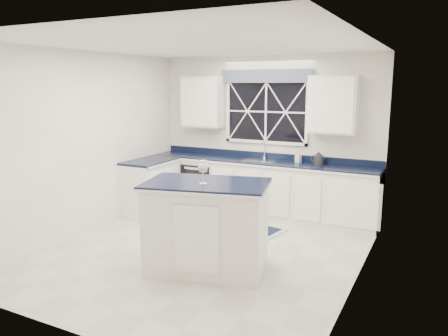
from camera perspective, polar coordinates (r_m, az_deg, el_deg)
The scene contains 13 objects.
ground at distance 6.00m, azimuth -2.69°, elevation -10.79°, with size 4.50×4.50×0.00m, color #BBBBB6.
back_wall at distance 7.66m, azimuth 5.58°, elevation 4.35°, with size 4.00×0.10×2.70m, color white.
base_cabinets at distance 7.53m, azimuth 1.81°, elevation -2.69°, with size 3.99×1.60×0.90m.
countertop at distance 7.45m, azimuth 4.68°, elevation 0.83°, with size 3.98×0.64×0.04m, color black.
dishwasher at distance 8.02m, azimuth -2.67°, elevation -2.13°, with size 0.60×0.58×0.82m, color black.
window at distance 7.58m, azimuth 5.52°, elevation 7.92°, with size 1.65×0.09×1.26m.
upper_cabinets at distance 7.46m, azimuth 5.18°, elevation 8.42°, with size 3.10×0.34×0.90m.
faucet at distance 7.60m, azimuth 5.26°, elevation 2.39°, with size 0.05×0.20×0.30m.
island at distance 5.30m, azimuth -2.28°, elevation -7.53°, with size 1.61×1.19×1.08m.
rug at distance 6.89m, azimuth 1.57°, elevation -7.77°, with size 1.54×1.11×0.02m.
kettle at distance 7.22m, azimuth 12.21°, elevation 1.22°, with size 0.27×0.23×0.20m.
wine_glass at distance 5.03m, azimuth -2.75°, elevation 0.04°, with size 0.12×0.12×0.28m.
soap_bottle at distance 7.33m, azimuth 9.68°, elevation 1.46°, with size 0.08×0.09×0.19m, color silver.
Camera 1 is at (2.77, -4.84, 2.22)m, focal length 35.00 mm.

